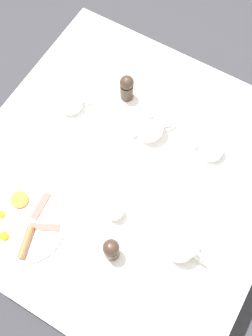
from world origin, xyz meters
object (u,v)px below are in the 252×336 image
object	(u,v)px
teacup_with_saucer_left	(71,102)
napkin_folded	(81,59)
creamer_jug	(114,210)
spoon_for_tea	(91,163)
teapot_far	(150,124)
pepper_grinder	(111,249)
salt_grinder	(127,87)
fork_by_plate	(17,143)
breakfast_plate	(23,222)
knife_by_plate	(235,109)
teacup_with_saucer_right	(211,149)
teapot_near	(182,245)

from	to	relation	value
teacup_with_saucer_left	napkin_folded	size ratio (longest dim) A/B	0.71
creamer_jug	spoon_for_tea	xyz separation A→B (m)	(0.17, -0.11, -0.03)
teapot_far	pepper_grinder	world-z (taller)	teapot_far
creamer_jug	salt_grinder	world-z (taller)	salt_grinder
pepper_grinder	salt_grinder	distance (m)	0.61
salt_grinder	fork_by_plate	xyz separation A→B (m)	(0.24, 0.38, -0.06)
spoon_for_tea	breakfast_plate	bearing A→B (deg)	75.27
pepper_grinder	knife_by_plate	distance (m)	0.72
breakfast_plate	teapot_far	bearing A→B (deg)	-110.49
teapot_far	spoon_for_tea	world-z (taller)	teapot_far
teacup_with_saucer_left	creamer_jug	size ratio (longest dim) A/B	1.61
teacup_with_saucer_right	fork_by_plate	bearing A→B (deg)	27.58
teacup_with_saucer_right	napkin_folded	world-z (taller)	teacup_with_saucer_right
teapot_near	napkin_folded	xyz separation A→B (m)	(0.70, -0.48, -0.05)
teacup_with_saucer_left	pepper_grinder	distance (m)	0.58
creamer_jug	fork_by_plate	distance (m)	0.45
teacup_with_saucer_right	salt_grinder	xyz separation A→B (m)	(0.38, -0.05, 0.03)
teacup_with_saucer_left	salt_grinder	distance (m)	0.22
creamer_jug	fork_by_plate	world-z (taller)	creamer_jug
creamer_jug	knife_by_plate	size ratio (longest dim) A/B	0.48
teapot_far	creamer_jug	world-z (taller)	teapot_far
teapot_far	salt_grinder	distance (m)	0.17
salt_grinder	knife_by_plate	bearing A→B (deg)	-157.29
teacup_with_saucer_left	spoon_for_tea	world-z (taller)	teacup_with_saucer_left
pepper_grinder	knife_by_plate	size ratio (longest dim) A/B	0.68
teapot_near	spoon_for_tea	size ratio (longest dim) A/B	1.47
teacup_with_saucer_left	napkin_folded	distance (m)	0.23
knife_by_plate	teacup_with_saucer_right	bearing A→B (deg)	89.44
creamer_jug	pepper_grinder	size ratio (longest dim) A/B	0.71
teacup_with_saucer_left	knife_by_plate	size ratio (longest dim) A/B	0.78
creamer_jug	salt_grinder	distance (m)	0.47
spoon_for_tea	creamer_jug	bearing A→B (deg)	145.96
knife_by_plate	spoon_for_tea	size ratio (longest dim) A/B	1.33
teacup_with_saucer_left	pepper_grinder	world-z (taller)	pepper_grinder
breakfast_plate	spoon_for_tea	size ratio (longest dim) A/B	2.25
fork_by_plate	salt_grinder	bearing A→B (deg)	-122.66
salt_grinder	teacup_with_saucer_left	bearing A→B (deg)	43.20
breakfast_plate	teapot_near	world-z (taller)	teapot_near
pepper_grinder	teacup_with_saucer_right	bearing A→B (deg)	-103.34
teacup_with_saucer_left	salt_grinder	size ratio (longest dim) A/B	1.14
knife_by_plate	spoon_for_tea	world-z (taller)	same
breakfast_plate	teacup_with_saucer_right	bearing A→B (deg)	-127.48
teacup_with_saucer_right	napkin_folded	distance (m)	0.64
napkin_folded	teacup_with_saucer_left	bearing A→B (deg)	113.70
breakfast_plate	spoon_for_tea	bearing A→B (deg)	-104.73
napkin_folded	knife_by_plate	bearing A→B (deg)	-170.92
breakfast_plate	creamer_jug	bearing A→B (deg)	-143.08
teapot_near	teapot_far	world-z (taller)	same
teacup_with_saucer_left	napkin_folded	world-z (taller)	teacup_with_saucer_left
teapot_near	knife_by_plate	xyz separation A→B (m)	(0.07, -0.58, -0.05)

